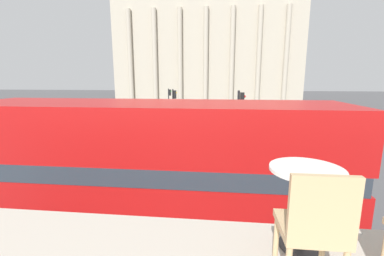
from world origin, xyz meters
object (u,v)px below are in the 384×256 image
pedestrian_grey (318,131)px  pedestrian_white (186,152)px  double_decker_bus (155,168)px  traffic_light_mid (174,105)px  plaza_building_left (207,50)px  cafe_dining_table (305,190)px  pedestrian_olive (206,129)px  pedestrian_blue (217,116)px  traffic_light_far (169,99)px  cafe_chair_0 (314,227)px  traffic_light_near (239,119)px

pedestrian_grey → pedestrian_white: (-9.12, -7.11, 0.16)m
double_decker_bus → pedestrian_grey: double_decker_bus is taller
traffic_light_mid → pedestrian_white: 9.29m
plaza_building_left → pedestrian_grey: (10.09, -34.36, -9.53)m
double_decker_bus → pedestrian_white: (0.08, 6.07, -1.27)m
cafe_dining_table → pedestrian_olive: cafe_dining_table is taller
cafe_dining_table → pedestrian_grey: 19.21m
double_decker_bus → plaza_building_left: bearing=90.9°
plaza_building_left → pedestrian_olive: size_ratio=21.94×
traffic_light_mid → pedestrian_grey: (11.32, -1.79, -1.64)m
plaza_building_left → traffic_light_mid: plaza_building_left is taller
pedestrian_blue → pedestrian_white: pedestrian_white is taller
traffic_light_mid → pedestrian_blue: (3.62, 3.97, -1.51)m
pedestrian_blue → pedestrian_white: size_ratio=0.98×
cafe_dining_table → pedestrian_blue: size_ratio=0.41×
plaza_building_left → traffic_light_far: (-3.19, -24.56, -8.06)m
traffic_light_far → pedestrian_olive: traffic_light_far is taller
traffic_light_far → pedestrian_olive: size_ratio=2.18×
double_decker_bus → cafe_chair_0: (2.36, -5.09, 1.53)m
plaza_building_left → traffic_light_far: plaza_building_left is taller
traffic_light_near → pedestrian_white: (-2.71, -0.56, -1.66)m
plaza_building_left → pedestrian_grey: size_ratio=22.91×
cafe_dining_table → plaza_building_left: (-3.36, 52.11, 6.55)m
cafe_chair_0 → pedestrian_grey: 19.73m
traffic_light_near → pedestrian_white: 3.23m
pedestrian_grey → pedestrian_blue: bearing=-40.5°
plaza_building_left → pedestrian_grey: 37.06m
double_decker_bus → cafe_dining_table: size_ratio=13.89×
cafe_chair_0 → traffic_light_near: (0.43, 11.73, -1.14)m
double_decker_bus → pedestrian_white: double_decker_bus is taller
traffic_light_near → pedestrian_white: traffic_light_near is taller
cafe_chair_0 → pedestrian_blue: (-0.86, 24.04, -2.83)m
cafe_chair_0 → pedestrian_olive: bearing=97.8°
cafe_chair_0 → pedestrian_white: bearing=104.2°
double_decker_bus → pedestrian_white: bearing=89.1°
traffic_light_far → pedestrian_white: bearing=-76.2°
traffic_light_mid → pedestrian_olive: traffic_light_mid is taller
pedestrian_grey → pedestrian_olive: 8.47m
pedestrian_grey → pedestrian_blue: 9.62m
double_decker_bus → traffic_light_mid: 15.12m
cafe_dining_table → traffic_light_far: (-6.56, 27.55, -1.51)m
traffic_light_far → traffic_light_mid: bearing=-76.2°
traffic_light_near → pedestrian_white: bearing=-168.3°
traffic_light_near → traffic_light_mid: traffic_light_near is taller
plaza_building_left → traffic_light_mid: (-1.23, -32.57, -7.89)m
traffic_light_far → pedestrian_white: traffic_light_far is taller
double_decker_bus → pedestrian_olive: (0.73, 12.91, -1.38)m
pedestrian_blue → double_decker_bus: bearing=-178.0°
double_decker_bus → pedestrian_grey: 16.13m
cafe_dining_table → traffic_light_far: size_ratio=0.20×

